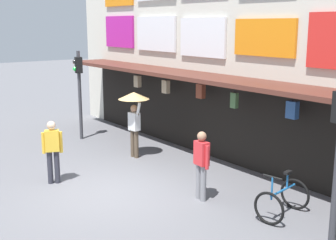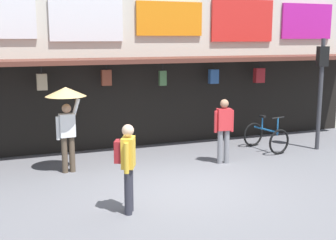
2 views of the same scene
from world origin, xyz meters
name	(u,v)px [view 2 (image 2 of 2)]	position (x,y,z in m)	size (l,w,h in m)	color
ground_plane	(182,187)	(0.00, 0.00, 0.00)	(80.00, 80.00, 0.00)	slate
shopfront	(124,12)	(0.00, 4.57, 3.96)	(18.00, 2.60, 8.00)	beige
traffic_light_far	(321,76)	(5.00, 1.70, 2.14)	(0.33, 0.35, 3.20)	#38383D
bicycle_parked	(266,137)	(3.51, 2.13, 0.39)	(0.89, 1.26, 1.05)	black
pedestrian_with_umbrella	(66,105)	(-2.15, 1.99, 1.64)	(0.96, 0.96, 2.08)	brown
pedestrian_in_white	(224,128)	(1.72, 1.36, 0.95)	(0.53, 0.26, 1.68)	gray
pedestrian_in_blue	(127,162)	(-1.50, -0.97, 0.98)	(0.45, 0.49, 1.68)	#2D2D38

